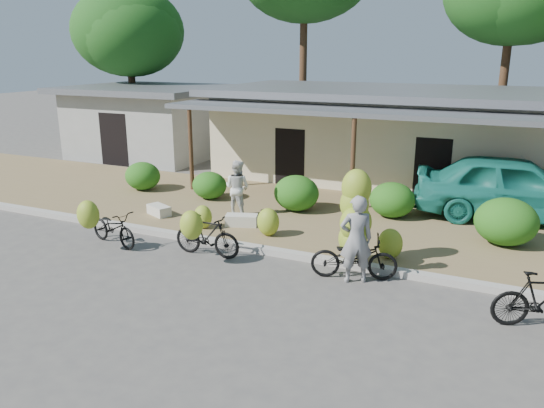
{
  "coord_description": "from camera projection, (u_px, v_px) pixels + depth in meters",
  "views": [
    {
      "loc": [
        4.22,
        -8.71,
        4.66
      ],
      "look_at": [
        -0.79,
        2.15,
        1.2
      ],
      "focal_mm": 35.0,
      "sensor_mm": 36.0,
      "label": 1
    }
  ],
  "objects": [
    {
      "name": "shop_grey",
      "position": [
        150.0,
        120.0,
        24.15
      ],
      "size": [
        7.0,
        6.0,
        3.15
      ],
      "color": "#9C9C97",
      "rests_on": "ground"
    },
    {
      "name": "hedge_1",
      "position": [
        210.0,
        185.0,
        16.83
      ],
      "size": [
        1.11,
        1.0,
        0.87
      ],
      "primitive_type": "ellipsoid",
      "color": "#155F16",
      "rests_on": "sidewalk"
    },
    {
      "name": "sidewalk",
      "position": [
        339.0,
        221.0,
        14.94
      ],
      "size": [
        60.0,
        6.0,
        0.12
      ],
      "primitive_type": "cube",
      "color": "olive",
      "rests_on": "ground"
    },
    {
      "name": "bike_far_left",
      "position": [
        109.0,
        225.0,
        13.04
      ],
      "size": [
        1.79,
        1.37,
        1.28
      ],
      "rotation": [
        0.0,
        0.0,
        1.31
      ],
      "color": "black",
      "rests_on": "ground"
    },
    {
      "name": "sack_near",
      "position": [
        242.0,
        220.0,
        14.29
      ],
      "size": [
        0.93,
        0.66,
        0.3
      ],
      "primitive_type": "cube",
      "rotation": [
        0.0,
        0.0,
        0.33
      ],
      "color": "beige",
      "rests_on": "sidewalk"
    },
    {
      "name": "hedge_2",
      "position": [
        296.0,
        193.0,
        15.56
      ],
      "size": [
        1.35,
        1.21,
        1.05
      ],
      "primitive_type": "ellipsoid",
      "color": "#155F16",
      "rests_on": "sidewalk"
    },
    {
      "name": "hedge_4",
      "position": [
        506.0,
        222.0,
        12.77
      ],
      "size": [
        1.49,
        1.34,
        1.16
      ],
      "primitive_type": "ellipsoid",
      "color": "#155F16",
      "rests_on": "sidewalk"
    },
    {
      "name": "bike_center",
      "position": [
        354.0,
        234.0,
        11.3
      ],
      "size": [
        1.92,
        1.37,
        2.26
      ],
      "rotation": [
        0.0,
        0.0,
        1.86
      ],
      "color": "black",
      "rests_on": "ground"
    },
    {
      "name": "ground",
      "position": [
        263.0,
        293.0,
        10.59
      ],
      "size": [
        100.0,
        100.0,
        0.0
      ],
      "primitive_type": "plane",
      "color": "#4F4C49",
      "rests_on": "ground"
    },
    {
      "name": "hedge_3",
      "position": [
        392.0,
        200.0,
        14.95
      ],
      "size": [
        1.28,
        1.15,
        1.0
      ],
      "primitive_type": "ellipsoid",
      "color": "#155F16",
      "rests_on": "sidewalk"
    },
    {
      "name": "teal_van",
      "position": [
        514.0,
        188.0,
        14.66
      ],
      "size": [
        5.53,
        2.8,
        1.81
      ],
      "primitive_type": "imported",
      "rotation": [
        0.0,
        0.0,
        1.7
      ],
      "color": "#1B796C",
      "rests_on": "sidewalk"
    },
    {
      "name": "hedge_0",
      "position": [
        143.0,
        176.0,
        17.92
      ],
      "size": [
        1.22,
        1.09,
        0.95
      ],
      "primitive_type": "ellipsoid",
      "color": "#155F16",
      "rests_on": "sidewalk"
    },
    {
      "name": "vendor",
      "position": [
        356.0,
        239.0,
        10.89
      ],
      "size": [
        0.81,
        0.72,
        1.87
      ],
      "primitive_type": "imported",
      "rotation": [
        0.0,
        0.0,
        3.63
      ],
      "color": "gray",
      "rests_on": "ground"
    },
    {
      "name": "bike_left",
      "position": [
        204.0,
        234.0,
        12.28
      ],
      "size": [
        1.7,
        1.13,
        1.3
      ],
      "rotation": [
        0.0,
        0.0,
        1.6
      ],
      "color": "black",
      "rests_on": "ground"
    },
    {
      "name": "sack_far",
      "position": [
        159.0,
        210.0,
        15.22
      ],
      "size": [
        0.84,
        0.65,
        0.28
      ],
      "primitive_type": "cube",
      "rotation": [
        0.0,
        0.0,
        -0.41
      ],
      "color": "beige",
      "rests_on": "sidewalk"
    },
    {
      "name": "shop_main",
      "position": [
        390.0,
        133.0,
        19.65
      ],
      "size": [
        13.0,
        8.5,
        3.35
      ],
      "color": "beige",
      "rests_on": "ground"
    },
    {
      "name": "tree_back_left",
      "position": [
        127.0,
        29.0,
        25.95
      ],
      "size": [
        5.51,
        5.41,
        7.76
      ],
      "color": "#4F321F",
      "rests_on": "ground"
    },
    {
      "name": "loose_banana_a",
      "position": [
        203.0,
        217.0,
        14.04
      ],
      "size": [
        0.5,
        0.43,
        0.63
      ],
      "primitive_type": "ellipsoid",
      "color": "#A6BA2E",
      "rests_on": "sidewalk"
    },
    {
      "name": "loose_banana_b",
      "position": [
        268.0,
        222.0,
        13.45
      ],
      "size": [
        0.58,
        0.49,
        0.72
      ],
      "primitive_type": "ellipsoid",
      "color": "#A6BA2E",
      "rests_on": "sidewalk"
    },
    {
      "name": "curb",
      "position": [
        300.0,
        256.0,
        12.31
      ],
      "size": [
        60.0,
        0.25,
        0.15
      ],
      "primitive_type": "cube",
      "color": "#A8A399",
      "rests_on": "ground"
    },
    {
      "name": "loose_banana_c",
      "position": [
        390.0,
        244.0,
        11.97
      ],
      "size": [
        0.56,
        0.48,
        0.71
      ],
      "primitive_type": "ellipsoid",
      "color": "#A6BA2E",
      "rests_on": "sidewalk"
    },
    {
      "name": "bystander",
      "position": [
        237.0,
        188.0,
        15.06
      ],
      "size": [
        0.83,
        0.67,
        1.6
      ],
      "primitive_type": "imported",
      "rotation": [
        0.0,
        0.0,
        3.05
      ],
      "color": "silver",
      "rests_on": "sidewalk"
    }
  ]
}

